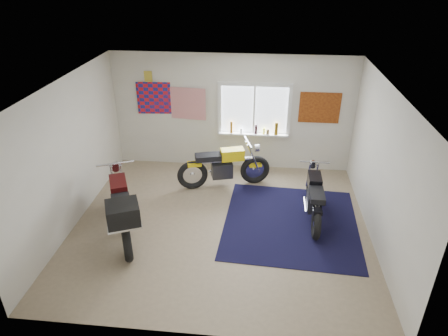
# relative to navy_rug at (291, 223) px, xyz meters

# --- Properties ---
(ground) EXTENTS (5.50, 5.50, 0.00)m
(ground) POSITION_rel_navy_rug_xyz_m (-1.33, -0.21, -0.01)
(ground) COLOR #9E896B
(ground) RESTS_ON ground
(room_shell) EXTENTS (5.50, 5.50, 5.50)m
(room_shell) POSITION_rel_navy_rug_xyz_m (-1.33, -0.21, 1.63)
(room_shell) COLOR white
(room_shell) RESTS_ON ground
(navy_rug) EXTENTS (2.63, 2.73, 0.01)m
(navy_rug) POSITION_rel_navy_rug_xyz_m (0.00, 0.00, 0.00)
(navy_rug) COLOR black
(navy_rug) RESTS_ON ground
(window_assembly) EXTENTS (1.66, 0.17, 1.26)m
(window_assembly) POSITION_rel_navy_rug_xyz_m (-0.83, 2.26, 1.36)
(window_assembly) COLOR white
(window_assembly) RESTS_ON room_shell
(oil_bottles) EXTENTS (1.11, 0.09, 0.30)m
(oil_bottles) POSITION_rel_navy_rug_xyz_m (-0.70, 2.19, 1.02)
(oil_bottles) COLOR #8D5714
(oil_bottles) RESTS_ON window_assembly
(flag_display) EXTENTS (1.60, 0.10, 1.17)m
(flag_display) POSITION_rel_navy_rug_xyz_m (-3.23, 2.27, 2.14)
(flag_display) COLOR red
(flag_display) RESTS_ON room_shell
(triumph_poster) EXTENTS (0.90, 0.03, 0.70)m
(triumph_poster) POSITION_rel_navy_rug_xyz_m (0.62, 2.27, 1.54)
(triumph_poster) COLOR #A54C14
(triumph_poster) RESTS_ON room_shell
(yellow_triumph) EXTENTS (2.02, 0.80, 1.04)m
(yellow_triumph) POSITION_rel_navy_rug_xyz_m (-1.42, 1.29, 0.45)
(yellow_triumph) COLOR black
(yellow_triumph) RESTS_ON ground
(black_chrome_bike) EXTENTS (0.58, 1.90, 0.98)m
(black_chrome_bike) POSITION_rel_navy_rug_xyz_m (0.42, 0.26, 0.42)
(black_chrome_bike) COLOR black
(black_chrome_bike) RESTS_ON navy_rug
(maroon_tourer) EXTENTS (1.23, 2.20, 1.16)m
(maroon_tourer) POSITION_rel_navy_rug_xyz_m (-3.01, -0.75, 0.60)
(maroon_tourer) COLOR black
(maroon_tourer) RESTS_ON ground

